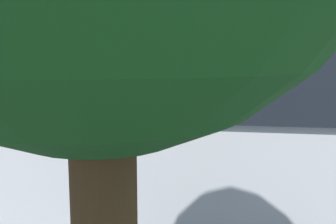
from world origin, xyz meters
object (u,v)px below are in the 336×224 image
at_px(spectator_far_left, 246,129).
at_px(parked_motorcycle_silver, 40,155).
at_px(spectator_right, 88,127).
at_px(stunt_motorcycle, 143,103).
at_px(spectator_centre, 135,127).
at_px(tour_bus, 160,125).
at_px(spectator_left, 192,131).

distance_m(spectator_far_left, parked_motorcycle_silver, 4.61).
height_order(spectator_far_left, spectator_right, spectator_far_left).
xyz_separation_m(parked_motorcycle_silver, stunt_motorcycle, (-1.05, -5.59, 0.53)).
xyz_separation_m(spectator_far_left, spectator_centre, (2.51, 0.08, -0.02)).
bearing_deg(spectator_centre, stunt_motorcycle, -79.01).
bearing_deg(spectator_far_left, tour_bus, 64.91).
relative_size(spectator_left, spectator_centre, 0.94).
relative_size(spectator_right, stunt_motorcycle, 0.86).
bearing_deg(spectator_right, stunt_motorcycle, -92.01).
bearing_deg(spectator_right, spectator_left, -177.56).
bearing_deg(tour_bus, spectator_right, -51.98).
bearing_deg(spectator_left, tour_bus, 86.42).
bearing_deg(spectator_far_left, parked_motorcycle_silver, 9.73).
bearing_deg(tour_bus, spectator_far_left, -115.09).
height_order(tour_bus, spectator_left, tour_bus).
distance_m(spectator_centre, stunt_motorcycle, 5.00).
height_order(tour_bus, spectator_far_left, tour_bus).
xyz_separation_m(spectator_left, spectator_right, (2.43, 0.10, 0.03)).
xyz_separation_m(spectator_centre, parked_motorcycle_silver, (2.00, 0.69, -0.57)).
relative_size(tour_bus, spectator_right, 5.51).
relative_size(spectator_left, stunt_motorcycle, 0.83).
xyz_separation_m(spectator_centre, spectator_right, (1.13, 0.02, -0.04)).
bearing_deg(spectator_far_left, stunt_motorcycle, -54.30).
bearing_deg(parked_motorcycle_silver, spectator_left, -166.74).
bearing_deg(spectator_far_left, spectator_left, -0.27).
bearing_deg(spectator_left, spectator_right, 2.44).
relative_size(tour_bus, spectator_left, 5.70).
xyz_separation_m(tour_bus, spectator_right, (2.25, -2.87, -0.62)).
height_order(tour_bus, stunt_motorcycle, tour_bus).
bearing_deg(stunt_motorcycle, spectator_right, 87.99).
height_order(spectator_centre, stunt_motorcycle, spectator_centre).
distance_m(spectator_left, stunt_motorcycle, 5.32).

